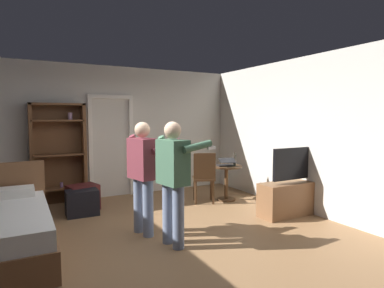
{
  "coord_description": "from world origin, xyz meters",
  "views": [
    {
      "loc": [
        -1.49,
        -4.01,
        1.69
      ],
      "look_at": [
        0.83,
        0.3,
        1.27
      ],
      "focal_mm": 30.13,
      "sensor_mm": 36.0,
      "label": 1
    }
  ],
  "objects_px": {
    "bookshelf": "(58,150)",
    "laptop": "(226,164)",
    "wooden_chair": "(204,175)",
    "suitcase_dark": "(82,203)",
    "person_striped_shirt": "(144,170)",
    "bottle_on_table": "(235,160)",
    "person_blue_shirt": "(173,175)",
    "side_table": "(226,177)",
    "tv_flatscreen": "(293,195)",
    "suitcase_small": "(83,197)"
  },
  "relations": [
    {
      "from": "laptop",
      "to": "person_striped_shirt",
      "type": "xyz_separation_m",
      "value": [
        -2.06,
        -0.95,
        0.18
      ]
    },
    {
      "from": "wooden_chair",
      "to": "person_blue_shirt",
      "type": "height_order",
      "value": "person_blue_shirt"
    },
    {
      "from": "person_blue_shirt",
      "to": "suitcase_small",
      "type": "xyz_separation_m",
      "value": [
        -0.77,
        2.23,
        -0.71
      ]
    },
    {
      "from": "laptop",
      "to": "person_striped_shirt",
      "type": "distance_m",
      "value": 2.28
    },
    {
      "from": "laptop",
      "to": "wooden_chair",
      "type": "relative_size",
      "value": 0.4
    },
    {
      "from": "person_blue_shirt",
      "to": "suitcase_dark",
      "type": "distance_m",
      "value": 2.2
    },
    {
      "from": "person_blue_shirt",
      "to": "suitcase_small",
      "type": "distance_m",
      "value": 2.46
    },
    {
      "from": "side_table",
      "to": "suitcase_small",
      "type": "bearing_deg",
      "value": 166.22
    },
    {
      "from": "tv_flatscreen",
      "to": "suitcase_small",
      "type": "relative_size",
      "value": 2.55
    },
    {
      "from": "tv_flatscreen",
      "to": "bookshelf",
      "type": "bearing_deg",
      "value": 143.33
    },
    {
      "from": "person_blue_shirt",
      "to": "person_striped_shirt",
      "type": "distance_m",
      "value": 0.61
    },
    {
      "from": "bookshelf",
      "to": "wooden_chair",
      "type": "relative_size",
      "value": 1.95
    },
    {
      "from": "wooden_chair",
      "to": "person_blue_shirt",
      "type": "distance_m",
      "value": 2.15
    },
    {
      "from": "bookshelf",
      "to": "laptop",
      "type": "height_order",
      "value": "bookshelf"
    },
    {
      "from": "person_striped_shirt",
      "to": "suitcase_dark",
      "type": "xyz_separation_m",
      "value": [
        -0.64,
        1.33,
        -0.71
      ]
    },
    {
      "from": "wooden_chair",
      "to": "suitcase_dark",
      "type": "relative_size",
      "value": 1.89
    },
    {
      "from": "laptop",
      "to": "suitcase_small",
      "type": "height_order",
      "value": "laptop"
    },
    {
      "from": "tv_flatscreen",
      "to": "suitcase_dark",
      "type": "height_order",
      "value": "tv_flatscreen"
    },
    {
      "from": "bookshelf",
      "to": "laptop",
      "type": "relative_size",
      "value": 4.9
    },
    {
      "from": "wooden_chair",
      "to": "person_striped_shirt",
      "type": "distance_m",
      "value": 1.93
    },
    {
      "from": "laptop",
      "to": "person_blue_shirt",
      "type": "bearing_deg",
      "value": -140.55
    },
    {
      "from": "suitcase_dark",
      "to": "suitcase_small",
      "type": "xyz_separation_m",
      "value": [
        0.07,
        0.32,
        0.01
      ]
    },
    {
      "from": "person_blue_shirt",
      "to": "person_striped_shirt",
      "type": "relative_size",
      "value": 1.01
    },
    {
      "from": "laptop",
      "to": "suitcase_dark",
      "type": "relative_size",
      "value": 0.75
    },
    {
      "from": "side_table",
      "to": "suitcase_dark",
      "type": "relative_size",
      "value": 1.34
    },
    {
      "from": "bookshelf",
      "to": "suitcase_small",
      "type": "relative_size",
      "value": 3.86
    },
    {
      "from": "suitcase_dark",
      "to": "suitcase_small",
      "type": "relative_size",
      "value": 1.04
    },
    {
      "from": "bookshelf",
      "to": "suitcase_small",
      "type": "distance_m",
      "value": 1.06
    },
    {
      "from": "bookshelf",
      "to": "side_table",
      "type": "distance_m",
      "value": 3.3
    },
    {
      "from": "bottle_on_table",
      "to": "bookshelf",
      "type": "bearing_deg",
      "value": 156.97
    },
    {
      "from": "tv_flatscreen",
      "to": "suitcase_dark",
      "type": "xyz_separation_m",
      "value": [
        -3.21,
        1.66,
        -0.12
      ]
    },
    {
      "from": "tv_flatscreen",
      "to": "side_table",
      "type": "distance_m",
      "value": 1.42
    },
    {
      "from": "person_blue_shirt",
      "to": "tv_flatscreen",
      "type": "bearing_deg",
      "value": 5.91
    },
    {
      "from": "laptop",
      "to": "wooden_chair",
      "type": "xyz_separation_m",
      "value": [
        -0.47,
        0.06,
        -0.21
      ]
    },
    {
      "from": "laptop",
      "to": "bottle_on_table",
      "type": "bearing_deg",
      "value": -11.92
    },
    {
      "from": "tv_flatscreen",
      "to": "person_striped_shirt",
      "type": "distance_m",
      "value": 2.66
    },
    {
      "from": "suitcase_small",
      "to": "wooden_chair",
      "type": "bearing_deg",
      "value": -31.08
    },
    {
      "from": "side_table",
      "to": "person_blue_shirt",
      "type": "relative_size",
      "value": 0.43
    },
    {
      "from": "tv_flatscreen",
      "to": "person_striped_shirt",
      "type": "height_order",
      "value": "person_striped_shirt"
    },
    {
      "from": "tv_flatscreen",
      "to": "person_striped_shirt",
      "type": "relative_size",
      "value": 0.8
    },
    {
      "from": "side_table",
      "to": "bottle_on_table",
      "type": "xyz_separation_m",
      "value": [
        0.14,
        -0.08,
        0.35
      ]
    },
    {
      "from": "wooden_chair",
      "to": "bottle_on_table",
      "type": "bearing_deg",
      "value": -8.62
    },
    {
      "from": "person_blue_shirt",
      "to": "suitcase_dark",
      "type": "relative_size",
      "value": 3.1
    },
    {
      "from": "bookshelf",
      "to": "person_striped_shirt",
      "type": "bearing_deg",
      "value": -68.36
    },
    {
      "from": "tv_flatscreen",
      "to": "person_striped_shirt",
      "type": "xyz_separation_m",
      "value": [
        -2.58,
        0.34,
        0.59
      ]
    },
    {
      "from": "bookshelf",
      "to": "suitcase_dark",
      "type": "xyz_separation_m",
      "value": [
        0.26,
        -0.92,
        -0.83
      ]
    },
    {
      "from": "laptop",
      "to": "suitcase_small",
      "type": "relative_size",
      "value": 0.79
    },
    {
      "from": "bottle_on_table",
      "to": "person_striped_shirt",
      "type": "xyz_separation_m",
      "value": [
        -2.24,
        -0.91,
        0.11
      ]
    },
    {
      "from": "bookshelf",
      "to": "laptop",
      "type": "xyz_separation_m",
      "value": [
        2.95,
        -1.29,
        -0.29
      ]
    },
    {
      "from": "bookshelf",
      "to": "bottle_on_table",
      "type": "bearing_deg",
      "value": -23.03
    }
  ]
}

